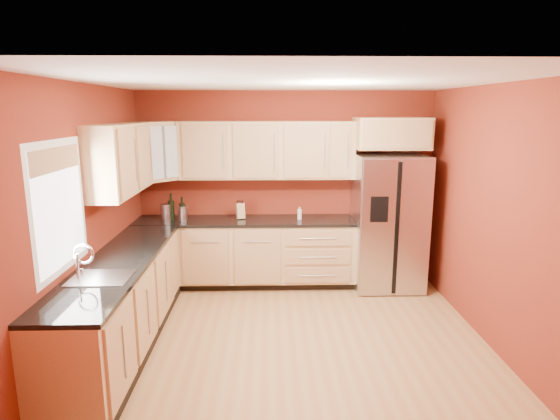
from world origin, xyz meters
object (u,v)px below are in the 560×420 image
object	(u,v)px
refrigerator	(388,222)
knife_block	(240,211)
canister_left	(166,212)
wine_bottle_a	(171,207)
soap_dispenser	(300,213)

from	to	relation	value
refrigerator	knife_block	size ratio (longest dim) A/B	8.52
refrigerator	canister_left	distance (m)	2.94
canister_left	knife_block	bearing A→B (deg)	4.70
refrigerator	canister_left	bearing A→B (deg)	179.26
canister_left	wine_bottle_a	distance (m)	0.10
canister_left	soap_dispenser	distance (m)	1.76
wine_bottle_a	soap_dispenser	distance (m)	1.70
wine_bottle_a	soap_dispenser	xyz separation A→B (m)	(1.69, -0.00, -0.09)
soap_dispenser	wine_bottle_a	bearing A→B (deg)	179.94
refrigerator	knife_block	distance (m)	1.97
wine_bottle_a	refrigerator	bearing A→B (deg)	-1.25
knife_block	soap_dispenser	distance (m)	0.79
refrigerator	knife_block	xyz separation A→B (m)	(-1.96, 0.12, 0.13)
knife_block	refrigerator	bearing A→B (deg)	-18.56
knife_block	soap_dispenser	xyz separation A→B (m)	(0.79, -0.06, -0.02)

